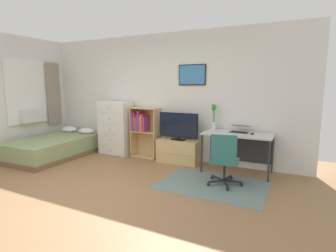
% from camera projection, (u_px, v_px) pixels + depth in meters
% --- Properties ---
extents(ground_plane, '(7.20, 7.20, 0.00)m').
position_uv_depth(ground_plane, '(87.00, 195.00, 3.94)').
color(ground_plane, '#936B44').
extents(wall_back_with_posters, '(6.12, 0.09, 2.70)m').
position_uv_depth(wall_back_with_posters, '(163.00, 97.00, 5.87)').
color(wall_back_with_posters, silver).
rests_on(wall_back_with_posters, ground_plane).
extents(area_rug, '(1.70, 1.20, 0.01)m').
position_uv_depth(area_rug, '(213.00, 185.00, 4.35)').
color(area_rug, slate).
rests_on(area_rug, ground_plane).
extents(bed, '(1.35, 2.09, 0.55)m').
position_uv_depth(bed, '(55.00, 146.00, 6.10)').
color(bed, brown).
rests_on(bed, ground_plane).
extents(dresser, '(0.74, 0.46, 1.23)m').
position_uv_depth(dresser, '(116.00, 128.00, 6.24)').
color(dresser, white).
rests_on(dresser, ground_plane).
extents(bookshelf, '(0.63, 0.30, 1.11)m').
position_uv_depth(bookshelf, '(143.00, 128.00, 5.97)').
color(bookshelf, tan).
rests_on(bookshelf, ground_plane).
extents(tv_stand, '(0.88, 0.41, 0.48)m').
position_uv_depth(tv_stand, '(179.00, 151.00, 5.59)').
color(tv_stand, tan).
rests_on(tv_stand, ground_plane).
extents(television, '(0.86, 0.16, 0.57)m').
position_uv_depth(television, '(178.00, 126.00, 5.49)').
color(television, black).
rests_on(television, tv_stand).
extents(desk, '(1.24, 0.63, 0.74)m').
position_uv_depth(desk, '(239.00, 139.00, 4.96)').
color(desk, silver).
rests_on(desk, ground_plane).
extents(office_chair, '(0.57, 0.58, 0.86)m').
position_uv_depth(office_chair, '(224.00, 159.00, 4.23)').
color(office_chair, '#232326').
rests_on(office_chair, ground_plane).
extents(laptop, '(0.37, 0.39, 0.15)m').
position_uv_depth(laptop, '(240.00, 129.00, 4.95)').
color(laptop, '#B7B7BC').
rests_on(laptop, desk).
extents(computer_mouse, '(0.06, 0.10, 0.03)m').
position_uv_depth(computer_mouse, '(252.00, 134.00, 4.75)').
color(computer_mouse, '#262628').
rests_on(computer_mouse, desk).
extents(bamboo_vase, '(0.10, 0.11, 0.50)m').
position_uv_depth(bamboo_vase, '(214.00, 115.00, 5.23)').
color(bamboo_vase, silver).
rests_on(bamboo_vase, desk).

